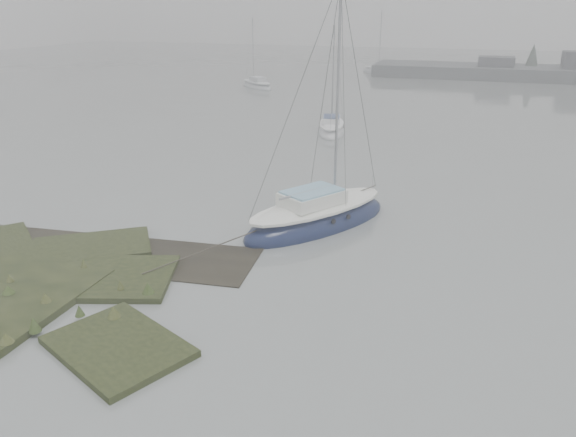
# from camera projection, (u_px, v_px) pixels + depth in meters

# --- Properties ---
(ground) EXTENTS (160.00, 160.00, 0.00)m
(ground) POSITION_uv_depth(u_px,v_px,m) (355.00, 123.00, 41.27)
(ground) COLOR slate
(ground) RESTS_ON ground
(sailboat_main) EXTENTS (5.64, 7.09, 9.80)m
(sailboat_main) POSITION_uv_depth(u_px,v_px,m) (317.00, 218.00, 21.91)
(sailboat_main) COLOR #0D1535
(sailboat_main) RESTS_ON ground
(sailboat_white) EXTENTS (2.85, 5.53, 7.46)m
(sailboat_white) POSITION_uv_depth(u_px,v_px,m) (331.00, 129.00, 38.04)
(sailboat_white) COLOR silver
(sailboat_white) RESTS_ON ground
(sailboat_far_a) EXTENTS (5.15, 4.74, 7.46)m
(sailboat_far_a) POSITION_uv_depth(u_px,v_px,m) (257.00, 86.00, 58.36)
(sailboat_far_a) COLOR silver
(sailboat_far_a) RESTS_ON ground
(sailboat_far_c) EXTENTS (6.02, 3.30, 8.08)m
(sailboat_far_c) POSITION_uv_depth(u_px,v_px,m) (384.00, 71.00, 70.80)
(sailboat_far_c) COLOR silver
(sailboat_far_c) RESTS_ON ground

